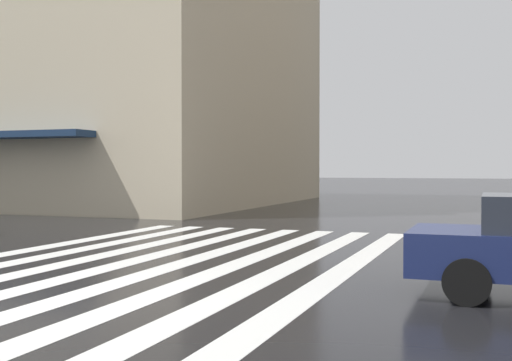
% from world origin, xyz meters
% --- Properties ---
extents(ground_plane, '(220.00, 220.00, 0.00)m').
position_xyz_m(ground_plane, '(0.00, 0.00, 0.00)').
color(ground_plane, black).
extents(zebra_crossing, '(13.00, 7.50, 0.01)m').
position_xyz_m(zebra_crossing, '(4.00, 0.09, 0.00)').
color(zebra_crossing, silver).
rests_on(zebra_crossing, ground_plane).
extents(haussmann_block_mid, '(19.48, 22.77, 18.09)m').
position_xyz_m(haussmann_block_mid, '(21.64, 15.49, 8.85)').
color(haussmann_block_mid, beige).
rests_on(haussmann_block_mid, ground_plane).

